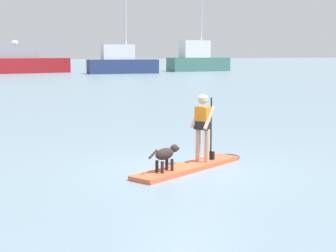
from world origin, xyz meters
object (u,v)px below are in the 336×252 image
Objects in this scene: person_paddler at (203,123)px; moored_boat_far_starboard at (197,60)px; paddleboard at (194,166)px; dog at (166,154)px; moored_boat_outer at (21,62)px; moored_boat_far_port at (122,62)px.

person_paddler is 65.13m from moored_boat_far_starboard.
person_paddler is (0.32, 0.13, 0.98)m from paddleboard.
paddleboard is at bearing 22.35° from dog.
moored_boat_outer is at bearing 81.09° from paddleboard.
moored_boat_far_starboard is at bearing 59.16° from person_paddler.
paddleboard is 0.29× the size of moored_boat_far_starboard.
paddleboard is at bearing -157.65° from person_paddler.
person_paddler is at bearing -120.84° from moored_boat_far_starboard.
paddleboard is at bearing -98.91° from moored_boat_outer.
dog is at bearing -121.55° from moored_boat_far_starboard.
moored_boat_far_starboard is (34.66, 56.45, 1.19)m from dog.
moored_boat_far_port is (20.64, 53.17, 1.36)m from paddleboard.
moored_boat_far_port is at bearing 68.04° from dog.
moored_boat_far_port is (11.18, -7.18, 0.02)m from moored_boat_outer.
moored_boat_far_port reaches higher than dog.
person_paddler is at bearing 22.35° from paddleboard.
moored_boat_far_starboard reaches higher than paddleboard.
moored_boat_far_port is at bearing 68.78° from paddleboard.
paddleboard is 61.10m from moored_boat_outer.
person_paddler is at bearing -110.96° from moored_boat_far_port.
moored_boat_far_port is 13.38m from moored_boat_far_starboard.
moored_boat_far_starboard is at bearing 58.45° from dog.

